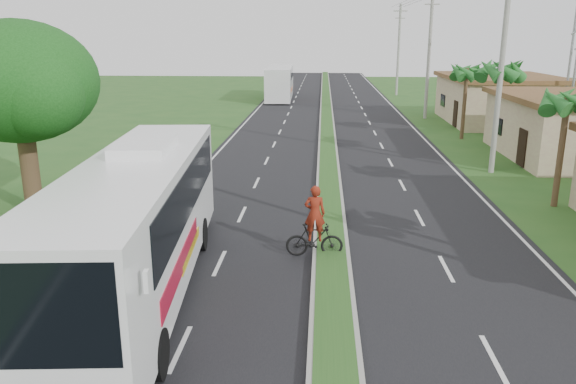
{
  "coord_description": "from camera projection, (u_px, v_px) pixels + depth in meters",
  "views": [
    {
      "loc": [
        -0.35,
        -11.15,
        6.87
      ],
      "look_at": [
        -1.47,
        7.04,
        1.8
      ],
      "focal_mm": 35.0,
      "sensor_mm": 36.0,
      "label": 1
    }
  ],
  "objects": [
    {
      "name": "ground",
      "position": [
        334.0,
        355.0,
        12.55
      ],
      "size": [
        180.0,
        180.0,
        0.0
      ],
      "primitive_type": "plane",
      "color": "#26511D",
      "rests_on": "ground"
    },
    {
      "name": "road_asphalt",
      "position": [
        328.0,
        162.0,
        31.78
      ],
      "size": [
        14.0,
        160.0,
        0.02
      ],
      "primitive_type": "cube",
      "color": "black",
      "rests_on": "ground"
    },
    {
      "name": "median_strip",
      "position": [
        328.0,
        160.0,
        31.75
      ],
      "size": [
        1.2,
        160.0,
        0.18
      ],
      "color": "gray",
      "rests_on": "ground"
    },
    {
      "name": "lane_edge_left",
      "position": [
        211.0,
        160.0,
        32.18
      ],
      "size": [
        0.12,
        160.0,
        0.01
      ],
      "primitive_type": "cube",
      "color": "silver",
      "rests_on": "ground"
    },
    {
      "name": "lane_edge_right",
      "position": [
        448.0,
        163.0,
        31.38
      ],
      "size": [
        0.12,
        160.0,
        0.01
      ],
      "primitive_type": "cube",
      "color": "silver",
      "rests_on": "ground"
    },
    {
      "name": "shop_mid",
      "position": [
        571.0,
        126.0,
        32.37
      ],
      "size": [
        7.6,
        10.6,
        3.67
      ],
      "color": "tan",
      "rests_on": "ground"
    },
    {
      "name": "shop_far",
      "position": [
        499.0,
        99.0,
        45.81
      ],
      "size": [
        8.6,
        11.6,
        3.82
      ],
      "color": "tan",
      "rests_on": "ground"
    },
    {
      "name": "palm_verge_b",
      "position": [
        568.0,
        102.0,
        22.36
      ],
      "size": [
        2.4,
        2.4,
        5.05
      ],
      "color": "#473321",
      "rests_on": "ground"
    },
    {
      "name": "palm_verge_c",
      "position": [
        501.0,
        71.0,
        28.92
      ],
      "size": [
        2.4,
        2.4,
        5.85
      ],
      "color": "#473321",
      "rests_on": "ground"
    },
    {
      "name": "palm_verge_d",
      "position": [
        467.0,
        72.0,
        37.7
      ],
      "size": [
        2.4,
        2.4,
        5.25
      ],
      "color": "#473321",
      "rests_on": "ground"
    },
    {
      "name": "shade_tree",
      "position": [
        17.0,
        86.0,
        21.55
      ],
      "size": [
        6.3,
        6.0,
        7.54
      ],
      "color": "#473321",
      "rests_on": "ground"
    },
    {
      "name": "utility_pole_b",
      "position": [
        503.0,
        49.0,
        27.67
      ],
      "size": [
        3.2,
        0.28,
        12.0
      ],
      "color": "gray",
      "rests_on": "ground"
    },
    {
      "name": "utility_pole_c",
      "position": [
        429.0,
        51.0,
        47.06
      ],
      "size": [
        1.6,
        0.28,
        11.0
      ],
      "color": "gray",
      "rests_on": "ground"
    },
    {
      "name": "utility_pole_d",
      "position": [
        399.0,
        49.0,
        66.36
      ],
      "size": [
        1.6,
        0.28,
        10.5
      ],
      "color": "gray",
      "rests_on": "ground"
    },
    {
      "name": "coach_bus_main",
      "position": [
        139.0,
        217.0,
        14.95
      ],
      "size": [
        3.68,
        12.67,
        4.04
      ],
      "rotation": [
        0.0,
        0.0,
        0.09
      ],
      "color": "white",
      "rests_on": "ground"
    },
    {
      "name": "coach_bus_far",
      "position": [
        280.0,
        81.0,
        62.96
      ],
      "size": [
        3.01,
        12.32,
        3.57
      ],
      "rotation": [
        0.0,
        0.0,
        0.03
      ],
      "color": "white",
      "rests_on": "ground"
    },
    {
      "name": "motorcyclist",
      "position": [
        315.0,
        231.0,
        17.91
      ],
      "size": [
        1.85,
        0.59,
        2.37
      ],
      "rotation": [
        0.0,
        0.0,
        0.04
      ],
      "color": "black",
      "rests_on": "ground"
    }
  ]
}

